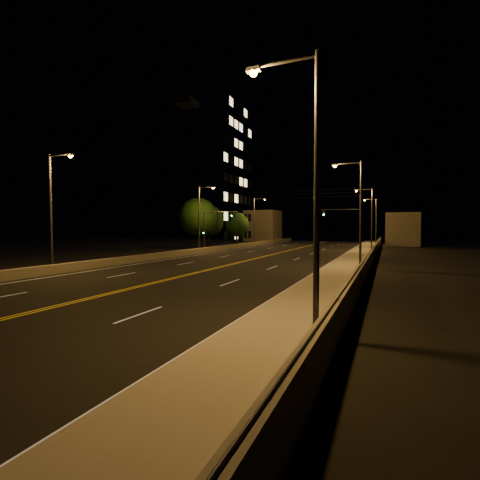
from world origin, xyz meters
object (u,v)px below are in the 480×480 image
at_px(tree_0, 198,217).
at_px(traffic_signal_left, 211,226).
at_px(tree_1, 208,221).
at_px(streetlight_6, 255,218).
at_px(streetlight_3, 375,218).
at_px(streetlight_4, 53,205).
at_px(traffic_signal_right, 351,226).
at_px(tree_2, 237,225).
at_px(streetlight_2, 370,215).
at_px(streetlight_0, 309,175).
at_px(streetlight_5, 201,215).
at_px(building_tower, 187,175).
at_px(streetlight_1, 357,207).

bearing_deg(tree_0, traffic_signal_left, -45.86).
height_order(tree_0, tree_1, tree_0).
bearing_deg(streetlight_6, tree_0, -103.66).
height_order(streetlight_3, tree_0, streetlight_3).
xyz_separation_m(streetlight_4, traffic_signal_left, (1.14, 23.80, -1.57)).
bearing_deg(traffic_signal_right, tree_0, 167.83).
bearing_deg(tree_2, streetlight_2, -19.24).
relative_size(streetlight_0, streetlight_4, 1.00).
xyz_separation_m(streetlight_5, building_tower, (-15.69, 21.82, 9.32)).
xyz_separation_m(building_tower, tree_0, (11.87, -16.00, -9.46)).
xyz_separation_m(streetlight_2, building_tower, (-37.14, 10.20, 9.32)).
distance_m(streetlight_3, building_tower, 39.44).
xyz_separation_m(streetlight_3, traffic_signal_left, (-20.31, -30.56, -1.57)).
xyz_separation_m(streetlight_1, tree_1, (-27.27, 23.94, -0.59)).
xyz_separation_m(traffic_signal_right, tree_1, (-25.73, 12.25, 0.98)).
height_order(traffic_signal_right, building_tower, building_tower).
bearing_deg(tree_1, streetlight_2, -2.80).
relative_size(streetlight_0, streetlight_2, 1.00).
bearing_deg(building_tower, streetlight_2, -15.36).
height_order(streetlight_6, tree_1, streetlight_6).
relative_size(streetlight_1, streetlight_6, 1.00).
distance_m(streetlight_0, streetlight_3, 62.13).
distance_m(streetlight_0, tree_0, 44.55).
height_order(streetlight_1, building_tower, building_tower).
bearing_deg(streetlight_5, tree_1, 114.19).
bearing_deg(streetlight_0, streetlight_6, 112.25).
bearing_deg(streetlight_1, traffic_signal_left, 150.07).
height_order(streetlight_4, streetlight_6, same).
distance_m(streetlight_0, traffic_signal_left, 37.57).
relative_size(streetlight_5, building_tower, 0.30).
height_order(streetlight_5, building_tower, building_tower).
xyz_separation_m(tree_0, tree_2, (0.35, 14.49, -1.09)).
distance_m(streetlight_3, traffic_signal_left, 36.72).
relative_size(streetlight_3, tree_2, 1.42).
relative_size(streetlight_3, streetlight_4, 1.00).
bearing_deg(streetlight_3, streetlight_5, -124.45).
relative_size(streetlight_3, traffic_signal_right, 1.56).
bearing_deg(tree_0, streetlight_3, 45.19).
bearing_deg(streetlight_2, streetlight_1, -90.00).
bearing_deg(streetlight_2, tree_0, -167.09).
relative_size(streetlight_6, tree_0, 1.12).
distance_m(streetlight_1, traffic_signal_right, 11.90).
height_order(streetlight_2, tree_1, streetlight_2).
height_order(streetlight_0, tree_2, streetlight_0).
xyz_separation_m(streetlight_1, traffic_signal_left, (-20.31, 11.69, -1.57)).
distance_m(streetlight_4, tree_0, 29.17).
xyz_separation_m(streetlight_5, streetlight_6, (0.00, 21.55, 0.00)).
xyz_separation_m(streetlight_0, traffic_signal_right, (-1.54, 31.57, -1.57)).
relative_size(traffic_signal_right, building_tower, 0.19).
height_order(streetlight_0, building_tower, building_tower).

